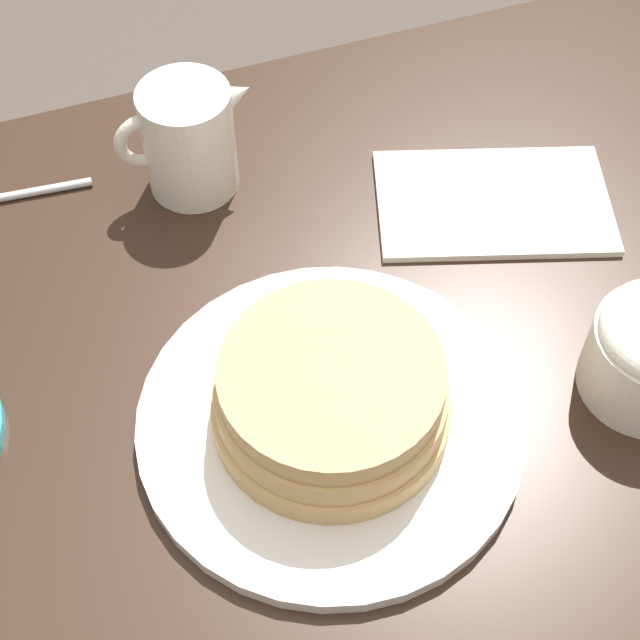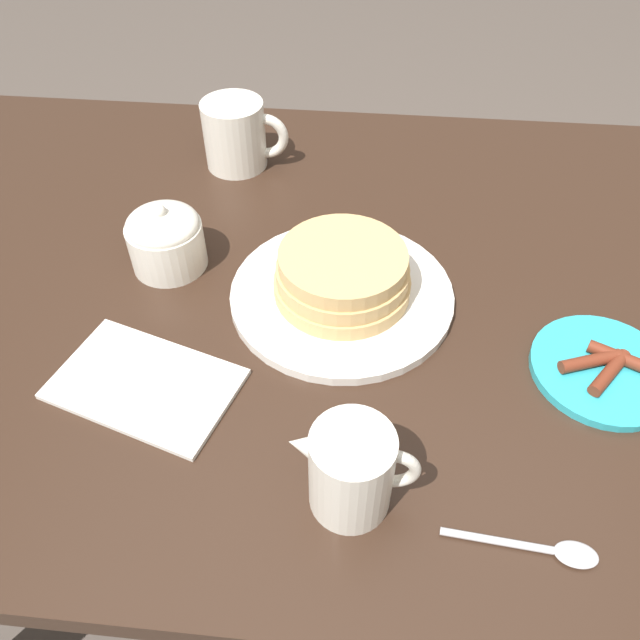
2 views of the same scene
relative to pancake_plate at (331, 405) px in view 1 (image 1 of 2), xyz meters
name	(u,v)px [view 1 (image 1 of 2)]	position (x,y,z in m)	size (l,w,h in m)	color
dining_table	(312,551)	(0.03, 0.03, -0.15)	(1.36, 0.83, 0.73)	#332116
pancake_plate	(331,405)	(0.00, 0.00, 0.00)	(0.26, 0.26, 0.07)	white
creamer_pitcher	(193,136)	(0.02, -0.26, 0.02)	(0.12, 0.07, 0.10)	silver
napkin	(493,202)	(-0.20, -0.15, -0.02)	(0.21, 0.17, 0.01)	silver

